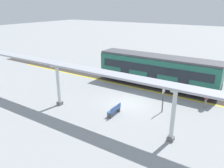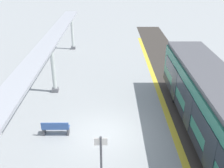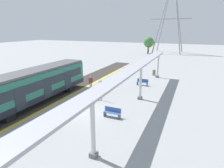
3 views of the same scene
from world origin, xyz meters
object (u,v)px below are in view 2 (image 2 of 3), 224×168
Objects in this scene: canopy_pillar_second at (53,67)px; canopy_pillar_nearest at (72,31)px; train_near_carriage at (213,108)px; bench_mid_platform at (56,128)px; platform_info_sign at (101,153)px.

canopy_pillar_nearest is at bearing -90.00° from canopy_pillar_second.
train_near_carriage is 18.37m from canopy_pillar_nearest.
canopy_pillar_nearest reaches higher than bench_mid_platform.
canopy_pillar_nearest is at bearing -59.13° from train_near_carriage.
canopy_pillar_second is at bearing -78.80° from bench_mid_platform.
bench_mid_platform is (8.38, -0.23, -1.39)m from train_near_carriage.
platform_info_sign is at bearing 113.49° from canopy_pillar_second.
bench_mid_platform is 4.20m from platform_info_sign.
canopy_pillar_second reaches higher than bench_mid_platform.
canopy_pillar_nearest reaches higher than train_near_carriage.
train_near_carriage is 3.49× the size of canopy_pillar_nearest.
bench_mid_platform is (-1.05, 15.54, -1.49)m from canopy_pillar_nearest.
platform_info_sign is (-3.67, 8.44, -0.60)m from canopy_pillar_second.
train_near_carriage is at bearing 149.65° from canopy_pillar_second.
canopy_pillar_nearest is at bearing -86.14° from bench_mid_platform.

